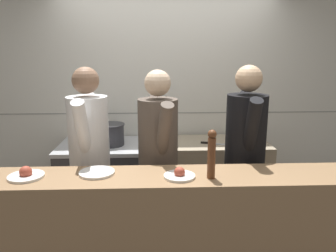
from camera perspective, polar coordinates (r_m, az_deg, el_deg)
wall_back_tiled at (r=3.91m, az=-0.27°, el=4.54°), size 8.00×0.06×2.60m
oven_range at (r=3.78m, az=-9.41°, el=-9.53°), size 1.16×0.71×0.87m
prep_counter at (r=3.82m, az=8.67°, el=-9.20°), size 1.06×0.65×0.89m
pass_counter at (r=2.64m, az=0.21°, el=-18.59°), size 2.95×0.45×0.98m
stock_pot at (r=3.59m, az=-10.10°, el=-1.37°), size 0.32×0.32×0.23m
chefs_knife at (r=3.56m, az=8.35°, el=-3.06°), size 0.39×0.14×0.02m
plated_dish_main at (r=2.59m, az=-23.50°, el=-7.78°), size 0.25×0.25×0.09m
plated_dish_appetiser at (r=2.51m, az=-12.29°, el=-7.93°), size 0.26×0.26×0.02m
plated_dish_dessert at (r=2.38m, az=2.02°, el=-8.48°), size 0.23×0.23×0.08m
pepper_mill at (r=2.33m, az=7.60°, el=-4.73°), size 0.06×0.06×0.36m
chef_head_cook at (r=3.01m, az=-13.48°, el=-4.84°), size 0.36×0.76×1.74m
chef_sous at (r=2.93m, az=-1.73°, el=-5.27°), size 0.42×0.75×1.72m
chef_line at (r=3.03m, az=13.23°, el=-4.54°), size 0.38×0.77×1.76m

